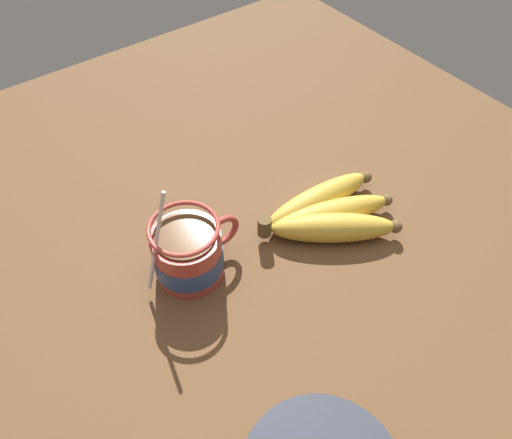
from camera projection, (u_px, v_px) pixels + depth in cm
name	position (u px, v px, depth cm)	size (l,w,h in cm)	color
table	(241.00, 259.00, 71.68)	(119.91, 119.91, 2.76)	brown
coffee_mug	(188.00, 253.00, 65.59)	(14.53, 9.41, 16.68)	#B23D33
banana_bunch	(328.00, 214.00, 72.73)	(21.23, 14.55, 4.44)	brown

